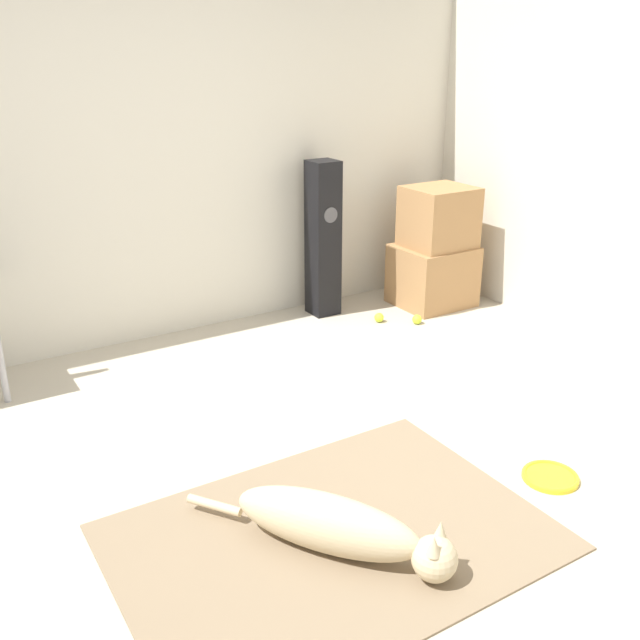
# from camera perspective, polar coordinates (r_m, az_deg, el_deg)

# --- Properties ---
(ground_plane) EXTENTS (12.00, 12.00, 0.00)m
(ground_plane) POSITION_cam_1_polar(r_m,az_deg,el_deg) (3.12, -2.57, -14.39)
(ground_plane) COLOR #BCB29E
(wall_back) EXTENTS (8.00, 0.06, 2.55)m
(wall_back) POSITION_cam_1_polar(r_m,az_deg,el_deg) (4.52, -16.38, 13.58)
(wall_back) COLOR beige
(wall_back) RESTS_ON ground_plane
(area_rug) EXTENTS (1.65, 1.18, 0.01)m
(area_rug) POSITION_cam_1_polar(r_m,az_deg,el_deg) (2.93, 0.99, -16.98)
(area_rug) COLOR #847056
(area_rug) RESTS_ON ground_plane
(dog) EXTENTS (0.69, 0.95, 0.23)m
(dog) POSITION_cam_1_polar(r_m,az_deg,el_deg) (2.78, 1.51, -16.21)
(dog) COLOR beige
(dog) RESTS_ON area_rug
(frisbee) EXTENTS (0.25, 0.25, 0.03)m
(frisbee) POSITION_cam_1_polar(r_m,az_deg,el_deg) (3.41, 17.94, -11.83)
(frisbee) COLOR yellow
(frisbee) RESTS_ON ground_plane
(cardboard_box_lower) EXTENTS (0.53, 0.47, 0.44)m
(cardboard_box_lower) POSITION_cam_1_polar(r_m,az_deg,el_deg) (5.32, 9.00, 3.56)
(cardboard_box_lower) COLOR #A87A4C
(cardboard_box_lower) RESTS_ON ground_plane
(cardboard_box_upper) EXTENTS (0.46, 0.41, 0.43)m
(cardboard_box_upper) POSITION_cam_1_polar(r_m,az_deg,el_deg) (5.21, 9.49, 8.13)
(cardboard_box_upper) COLOR #A87A4C
(cardboard_box_upper) RESTS_ON cardboard_box_lower
(floor_speaker) EXTENTS (0.19, 0.20, 1.09)m
(floor_speaker) POSITION_cam_1_polar(r_m,az_deg,el_deg) (4.98, 0.25, 6.47)
(floor_speaker) COLOR black
(floor_speaker) RESTS_ON ground_plane
(tennis_ball_by_boxes) EXTENTS (0.07, 0.07, 0.07)m
(tennis_ball_by_boxes) POSITION_cam_1_polar(r_m,az_deg,el_deg) (4.97, 7.77, 0.05)
(tennis_ball_by_boxes) COLOR #C6E033
(tennis_ball_by_boxes) RESTS_ON ground_plane
(tennis_ball_near_speaker) EXTENTS (0.07, 0.07, 0.07)m
(tennis_ball_near_speaker) POSITION_cam_1_polar(r_m,az_deg,el_deg) (4.97, 4.74, 0.20)
(tennis_ball_near_speaker) COLOR #C6E033
(tennis_ball_near_speaker) RESTS_ON ground_plane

